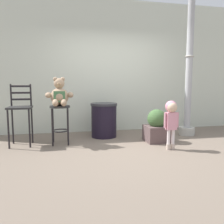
{
  "coord_description": "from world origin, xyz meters",
  "views": [
    {
      "loc": [
        -1.12,
        -3.82,
        1.17
      ],
      "look_at": [
        -0.22,
        0.41,
        0.64
      ],
      "focal_mm": 36.83,
      "sensor_mm": 36.0,
      "label": 1
    }
  ],
  "objects_px": {
    "bar_stool_with_teddy": "(60,117)",
    "trash_bin": "(104,120)",
    "bar_chair_empty": "(20,110)",
    "planter_with_shrub": "(157,127)",
    "child_walking": "(171,114)",
    "lamppost": "(189,81)",
    "teddy_bear": "(59,95)"
  },
  "relations": [
    {
      "from": "bar_stool_with_teddy",
      "to": "trash_bin",
      "type": "bearing_deg",
      "value": 24.81
    },
    {
      "from": "bar_chair_empty",
      "to": "planter_with_shrub",
      "type": "xyz_separation_m",
      "value": [
        2.66,
        -0.27,
        -0.37
      ]
    },
    {
      "from": "child_walking",
      "to": "bar_stool_with_teddy",
      "type": "bearing_deg",
      "value": -27.89
    },
    {
      "from": "lamppost",
      "to": "planter_with_shrub",
      "type": "height_order",
      "value": "lamppost"
    },
    {
      "from": "teddy_bear",
      "to": "trash_bin",
      "type": "xyz_separation_m",
      "value": [
        0.94,
        0.46,
        -0.58
      ]
    },
    {
      "from": "trash_bin",
      "to": "lamppost",
      "type": "xyz_separation_m",
      "value": [
        1.91,
        -0.22,
        0.87
      ]
    },
    {
      "from": "teddy_bear",
      "to": "trash_bin",
      "type": "relative_size",
      "value": 0.72
    },
    {
      "from": "child_walking",
      "to": "planter_with_shrub",
      "type": "relative_size",
      "value": 1.32
    },
    {
      "from": "teddy_bear",
      "to": "bar_chair_empty",
      "type": "xyz_separation_m",
      "value": [
        -0.73,
        0.09,
        -0.28
      ]
    },
    {
      "from": "child_walking",
      "to": "trash_bin",
      "type": "bearing_deg",
      "value": -56.65
    },
    {
      "from": "child_walking",
      "to": "bar_chair_empty",
      "type": "distance_m",
      "value": 2.81
    },
    {
      "from": "planter_with_shrub",
      "to": "bar_stool_with_teddy",
      "type": "bearing_deg",
      "value": 173.56
    },
    {
      "from": "planter_with_shrub",
      "to": "bar_chair_empty",
      "type": "bearing_deg",
      "value": 174.11
    },
    {
      "from": "teddy_bear",
      "to": "lamppost",
      "type": "height_order",
      "value": "lamppost"
    },
    {
      "from": "lamppost",
      "to": "planter_with_shrub",
      "type": "xyz_separation_m",
      "value": [
        -0.93,
        -0.43,
        -0.94
      ]
    },
    {
      "from": "teddy_bear",
      "to": "planter_with_shrub",
      "type": "height_order",
      "value": "teddy_bear"
    },
    {
      "from": "bar_stool_with_teddy",
      "to": "planter_with_shrub",
      "type": "bearing_deg",
      "value": -6.44
    },
    {
      "from": "child_walking",
      "to": "lamppost",
      "type": "bearing_deg",
      "value": -136.77
    },
    {
      "from": "bar_stool_with_teddy",
      "to": "lamppost",
      "type": "bearing_deg",
      "value": 4.35
    },
    {
      "from": "bar_stool_with_teddy",
      "to": "trash_bin",
      "type": "height_order",
      "value": "bar_stool_with_teddy"
    },
    {
      "from": "lamppost",
      "to": "bar_chair_empty",
      "type": "height_order",
      "value": "lamppost"
    },
    {
      "from": "teddy_bear",
      "to": "bar_chair_empty",
      "type": "distance_m",
      "value": 0.79
    },
    {
      "from": "child_walking",
      "to": "lamppost",
      "type": "distance_m",
      "value": 1.51
    },
    {
      "from": "bar_stool_with_teddy",
      "to": "lamppost",
      "type": "height_order",
      "value": "lamppost"
    },
    {
      "from": "child_walking",
      "to": "bar_chair_empty",
      "type": "xyz_separation_m",
      "value": [
        -2.67,
        0.87,
        0.03
      ]
    },
    {
      "from": "trash_bin",
      "to": "lamppost",
      "type": "bearing_deg",
      "value": -6.55
    },
    {
      "from": "teddy_bear",
      "to": "bar_chair_empty",
      "type": "bearing_deg",
      "value": 173.36
    },
    {
      "from": "bar_stool_with_teddy",
      "to": "teddy_bear",
      "type": "relative_size",
      "value": 1.39
    },
    {
      "from": "bar_stool_with_teddy",
      "to": "trash_bin",
      "type": "xyz_separation_m",
      "value": [
        0.94,
        0.44,
        -0.16
      ]
    },
    {
      "from": "child_walking",
      "to": "bar_chair_empty",
      "type": "bearing_deg",
      "value": -23.16
    },
    {
      "from": "bar_stool_with_teddy",
      "to": "child_walking",
      "type": "xyz_separation_m",
      "value": [
        1.94,
        -0.81,
        0.1
      ]
    },
    {
      "from": "child_walking",
      "to": "lamppost",
      "type": "xyz_separation_m",
      "value": [
        0.92,
        1.03,
        0.61
      ]
    }
  ]
}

